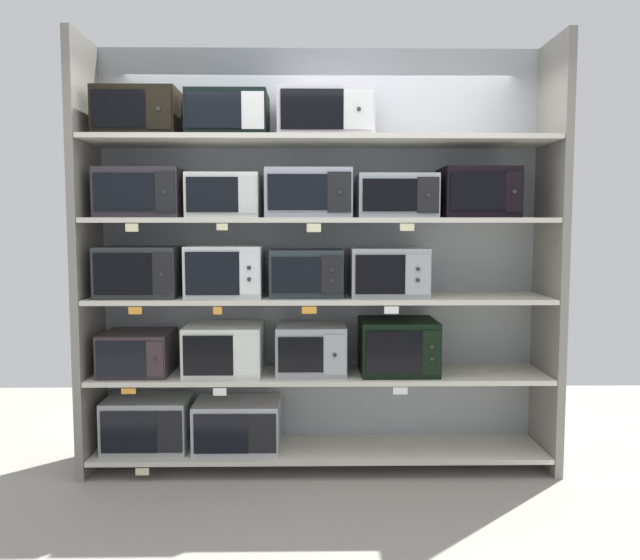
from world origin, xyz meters
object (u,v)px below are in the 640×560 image
(microwave_4, at_px, (311,349))
(microwave_6, at_px, (141,272))
(microwave_1, at_px, (237,425))
(microwave_12, at_px, (309,194))
(microwave_5, at_px, (398,346))
(microwave_14, at_px, (478,193))
(microwave_13, at_px, (396,196))
(microwave_10, at_px, (141,193))
(microwave_0, at_px, (148,423))
(microwave_16, at_px, (228,116))
(microwave_7, at_px, (226,271))
(microwave_17, at_px, (325,114))
(microwave_3, at_px, (224,349))
(microwave_8, at_px, (307,273))
(microwave_9, at_px, (388,272))
(microwave_2, at_px, (138,353))
(microwave_11, at_px, (224,196))
(microwave_15, at_px, (138,114))

(microwave_4, xyz_separation_m, microwave_6, (-1.05, -0.00, 0.49))
(microwave_1, xyz_separation_m, microwave_12, (0.45, 0.00, 1.45))
(microwave_5, height_order, microwave_14, microwave_14)
(microwave_13, bearing_deg, microwave_14, 0.01)
(microwave_10, bearing_deg, microwave_12, 0.01)
(microwave_0, distance_m, microwave_16, 1.99)
(microwave_12, xyz_separation_m, microwave_16, (-0.49, -0.00, 0.47))
(microwave_10, bearing_deg, microwave_4, 0.01)
(microwave_12, relative_size, microwave_13, 1.08)
(microwave_7, xyz_separation_m, microwave_17, (0.62, 0.00, 0.96))
(microwave_0, xyz_separation_m, microwave_5, (1.58, 0.00, 0.49))
(microwave_4, distance_m, microwave_17, 1.45)
(microwave_4, distance_m, microwave_6, 1.16)
(microwave_3, xyz_separation_m, microwave_13, (1.07, 0.00, 0.95))
(microwave_17, bearing_deg, microwave_8, 179.88)
(microwave_0, distance_m, microwave_9, 1.79)
(microwave_8, xyz_separation_m, microwave_16, (-0.47, -0.00, 0.96))
(microwave_14, bearing_deg, microwave_9, -179.97)
(microwave_1, relative_size, microwave_17, 0.92)
(microwave_2, xyz_separation_m, microwave_11, (0.55, 0.00, 0.98))
(microwave_3, xyz_separation_m, microwave_14, (1.58, 0.00, 0.97))
(microwave_4, bearing_deg, microwave_14, -0.00)
(microwave_5, bearing_deg, microwave_3, 180.00)
(microwave_7, xyz_separation_m, microwave_16, (0.03, 0.00, 0.95))
(microwave_8, distance_m, microwave_10, 1.13)
(microwave_10, height_order, microwave_14, microwave_14)
(microwave_5, xyz_separation_m, microwave_7, (-1.08, -0.00, 0.48))
(microwave_5, height_order, microwave_9, microwave_9)
(microwave_0, distance_m, microwave_1, 0.57)
(microwave_4, xyz_separation_m, microwave_11, (-0.53, -0.00, 0.95))
(microwave_3, bearing_deg, microwave_4, 0.03)
(microwave_15, bearing_deg, microwave_8, 0.00)
(microwave_6, bearing_deg, microwave_5, 0.00)
(microwave_12, bearing_deg, microwave_15, -179.99)
(microwave_12, bearing_deg, microwave_0, -179.98)
(microwave_6, xyz_separation_m, microwave_16, (0.55, 0.00, 0.95))
(microwave_3, xyz_separation_m, microwave_16, (0.04, 0.00, 1.44))
(microwave_3, xyz_separation_m, microwave_6, (-0.51, -0.00, 0.49))
(microwave_2, height_order, microwave_10, microwave_10)
(microwave_1, bearing_deg, microwave_17, -0.00)
(microwave_13, bearing_deg, microwave_17, -179.96)
(microwave_2, distance_m, microwave_17, 1.88)
(microwave_0, relative_size, microwave_12, 1.01)
(microwave_1, xyz_separation_m, microwave_16, (-0.03, 0.00, 1.93))
(microwave_6, bearing_deg, microwave_15, 3.85)
(microwave_3, xyz_separation_m, microwave_10, (-0.50, 0.00, 0.97))
(microwave_6, relative_size, microwave_8, 1.09)
(microwave_8, bearing_deg, microwave_4, 0.30)
(microwave_11, distance_m, microwave_15, 0.72)
(microwave_0, height_order, microwave_17, microwave_17)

